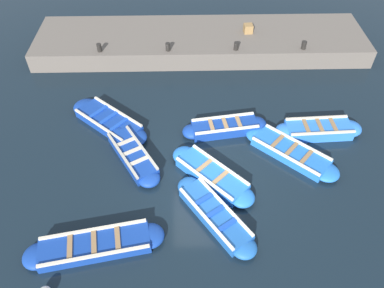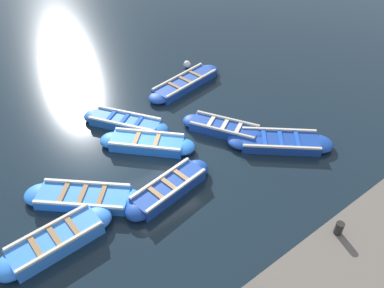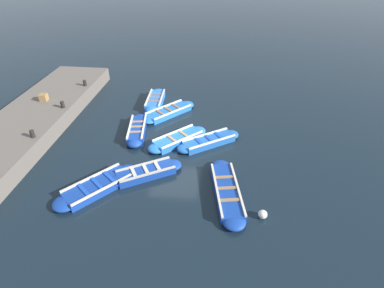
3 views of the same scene
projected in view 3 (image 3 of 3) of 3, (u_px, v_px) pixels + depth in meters
ground_plane at (174, 143)px, 14.62m from camera, size 120.00×120.00×0.00m
boat_near_quay at (169, 112)px, 16.92m from camera, size 3.00×3.19×0.36m
boat_outer_left at (227, 191)px, 11.58m from camera, size 1.51×3.96×0.38m
boat_tucked at (137, 130)px, 15.24m from camera, size 1.18×3.18×0.44m
boat_far_corner at (146, 172)px, 12.49m from camera, size 3.09×2.23×0.39m
boat_inner_gap at (209, 141)px, 14.43m from camera, size 3.16×2.49×0.38m
boat_alongside at (98, 186)px, 11.81m from camera, size 3.06×3.33×0.37m
boat_mid_row at (178, 139)px, 14.56m from camera, size 2.91×2.88×0.40m
boat_broadside at (155, 101)px, 17.98m from camera, size 0.99×3.19×0.47m
quay_wall at (26, 127)px, 15.09m from camera, size 3.49×14.89×0.82m
bollard_north at (85, 83)px, 18.20m from camera, size 0.20×0.20×0.35m
bollard_mid_north at (63, 105)px, 15.82m from camera, size 0.20×0.20×0.35m
bollard_mid_south at (32, 134)px, 13.44m from camera, size 0.20×0.20×0.35m
wooden_crate at (44, 97)px, 16.51m from camera, size 0.41×0.41×0.38m
buoy_orange_near at (263, 214)px, 10.59m from camera, size 0.33×0.33×0.33m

